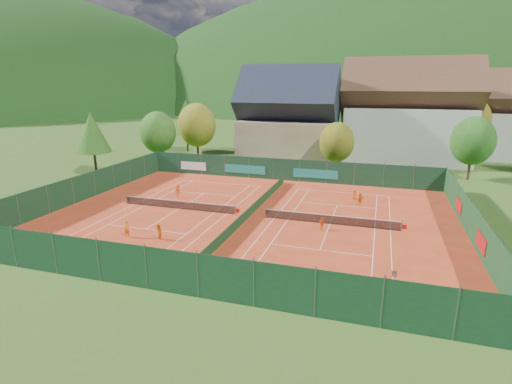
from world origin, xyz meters
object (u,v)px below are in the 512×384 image
object	(u,v)px
ball_hopper	(394,274)
player_left_near	(127,229)
hotel_block_a	(407,118)
player_right_near	(322,224)
player_right_far_b	(360,199)
chalet	(288,122)
player_left_mid	(159,232)
hotel_block_b	(488,120)
player_right_far_a	(354,195)
player_left_far	(178,191)

from	to	relation	value
ball_hopper	player_left_near	distance (m)	22.00
hotel_block_a	player_right_near	bearing A→B (deg)	-102.70
player_left_near	player_right_far_b	bearing A→B (deg)	29.29
player_right_near	player_left_near	bearing A→B (deg)	143.64
ball_hopper	chalet	bearing A→B (deg)	112.40
player_left_mid	player_right_far_b	world-z (taller)	player_left_mid
hotel_block_b	player_left_near	xyz separation A→B (m)	(-38.41, -52.63, -5.85)
player_right_far_a	player_right_far_b	bearing A→B (deg)	77.91
player_left_far	player_left_mid	bearing A→B (deg)	116.38
player_right_near	player_right_far_b	bearing A→B (deg)	13.17
chalet	player_left_far	size ratio (longest dim) A/B	10.89
chalet	hotel_block_a	xyz separation A→B (m)	(19.00, 6.00, 0.76)
chalet	hotel_block_b	xyz separation A→B (m)	(33.00, 14.00, -0.01)
player_left_far	player_right_near	bearing A→B (deg)	166.80
hotel_block_a	player_left_mid	size ratio (longest dim) A/B	15.26
player_left_far	player_right_far_b	distance (m)	20.85
ball_hopper	player_right_far_a	distance (m)	19.74
player_left_far	player_right_far_a	size ratio (longest dim) A/B	1.24
chalet	ball_hopper	distance (m)	43.84
hotel_block_b	player_right_far_a	xyz separation A→B (m)	(-20.38, -34.80, -6.02)
hotel_block_b	ball_hopper	distance (m)	56.91
player_right_near	ball_hopper	bearing A→B (deg)	-113.30
chalet	player_right_near	distance (m)	34.05
player_left_mid	player_right_near	size ratio (longest dim) A/B	1.12
ball_hopper	player_right_far_a	world-z (taller)	player_right_far_a
ball_hopper	player_right_far_b	xyz separation A→B (m)	(-3.20, 17.48, 0.13)
chalet	player_right_near	size ratio (longest dim) A/B	12.80
hotel_block_a	player_left_mid	distance (m)	49.72
chalet	player_right_far_a	xyz separation A→B (m)	(12.62, -20.80, -6.03)
player_right_near	player_right_far_a	distance (m)	11.25
player_right_far_b	hotel_block_a	bearing A→B (deg)	-135.30
chalet	player_left_mid	bearing A→B (deg)	-93.68
chalet	player_right_near	xyz separation A→B (m)	(10.47, -31.84, -5.99)
chalet	hotel_block_b	distance (m)	35.85
chalet	player_left_far	bearing A→B (deg)	-105.65
hotel_block_b	player_right_far_b	world-z (taller)	hotel_block_b
ball_hopper	player_right_far_a	bearing A→B (deg)	101.46
hotel_block_a	player_left_near	xyz separation A→B (m)	(-24.41, -44.63, -6.61)
chalet	player_right_far_b	distance (m)	26.96
chalet	player_right_far_a	size ratio (longest dim) A/B	13.52
ball_hopper	player_left_far	bearing A→B (deg)	149.10
player_left_near	player_right_far_b	distance (m)	24.62
hotel_block_b	player_right_near	bearing A→B (deg)	-116.17
ball_hopper	player_right_far_b	bearing A→B (deg)	100.39
hotel_block_a	player_right_far_a	xyz separation A→B (m)	(-6.38, -26.80, -6.78)
ball_hopper	player_right_far_a	size ratio (longest dim) A/B	0.67
chalet	player_right_near	world-z (taller)	chalet
chalet	player_left_far	xyz separation A→B (m)	(-7.26, -25.90, -5.88)
player_left_far	player_right_far_b	bearing A→B (deg)	-165.74
player_right_far_a	player_right_far_b	size ratio (longest dim) A/B	0.88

